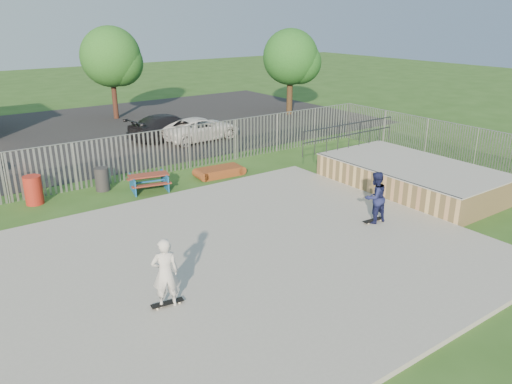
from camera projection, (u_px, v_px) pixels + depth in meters
ground at (230, 262)px, 14.55m from camera, size 120.00×120.00×0.00m
concrete_slab at (230, 260)px, 14.52m from camera, size 15.00×12.00×0.15m
quarter_pipe at (411, 177)px, 20.38m from camera, size 5.50×7.05×2.19m
fence at (184, 183)px, 18.26m from camera, size 26.04×16.02×2.00m
picnic_table at (149, 182)px, 20.38m from camera, size 1.83×1.61×0.67m
funbox at (219, 172)px, 22.24m from camera, size 1.95×1.08×0.38m
trash_bin_red at (33, 190)px, 18.84m from camera, size 0.66×0.66×1.10m
trash_bin_grey at (102, 179)px, 20.31m from camera, size 0.58×0.58×0.96m
parking_lot at (52, 138)px, 29.05m from camera, size 40.00×18.00×0.02m
car_dark at (168, 126)px, 28.64m from camera, size 5.13×2.82×1.41m
car_white at (201, 129)px, 28.36m from camera, size 4.71×2.38×1.28m
tree_mid at (111, 57)px, 33.01m from camera, size 3.97×3.97×6.13m
tree_right at (290, 57)px, 34.58m from camera, size 3.83×3.83×5.92m
skateboard_a at (373, 221)px, 16.98m from camera, size 0.81×0.25×0.08m
skateboard_b at (167, 304)px, 12.13m from camera, size 0.82×0.31×0.08m
skater_navy at (375, 197)px, 16.69m from camera, size 0.91×0.73×1.78m
skater_white at (165, 273)px, 11.84m from camera, size 0.75×0.60×1.78m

